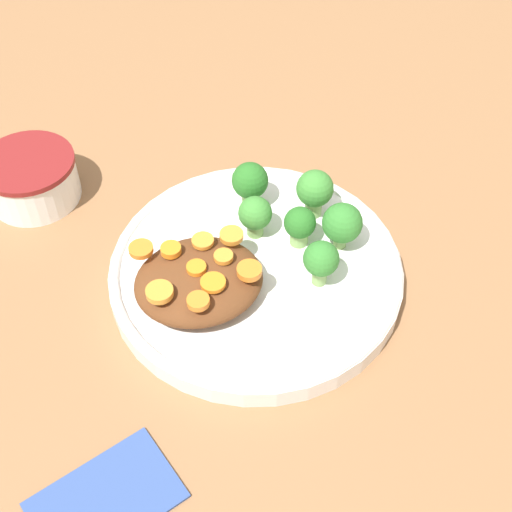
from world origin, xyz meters
The scene contains 21 objects.
ground_plane centered at (0.00, 0.00, 0.00)m, with size 4.00×4.00×0.00m, color #8C603D.
plate centered at (0.00, 0.00, 0.01)m, with size 0.29×0.29×0.03m.
dip_bowl centered at (0.20, -0.19, 0.03)m, with size 0.10×0.10×0.05m.
stew_mound centered at (0.06, 0.01, 0.04)m, with size 0.12×0.11×0.03m, color #5B3319.
broccoli_floret_0 centered at (-0.05, -0.02, 0.05)m, with size 0.03×0.03×0.04m.
broccoli_floret_1 centered at (-0.05, 0.04, 0.05)m, with size 0.03×0.03×0.05m.
broccoli_floret_2 centered at (-0.08, -0.05, 0.05)m, with size 0.04×0.04×0.06m.
broccoli_floret_3 centered at (-0.02, -0.09, 0.05)m, with size 0.04×0.04×0.05m.
broccoli_floret_4 centered at (-0.01, -0.04, 0.05)m, with size 0.03×0.03×0.05m.
broccoli_floret_5 centered at (-0.09, 0.00, 0.05)m, with size 0.04×0.04×0.05m.
carrot_slice_0 centered at (0.06, 0.01, 0.06)m, with size 0.02×0.02×0.00m, color orange.
carrot_slice_1 centered at (0.02, 0.03, 0.06)m, with size 0.02×0.02×0.01m, color orange.
carrot_slice_2 centered at (0.02, -0.01, 0.06)m, with size 0.02×0.02×0.01m, color orange.
carrot_slice_3 centered at (0.10, 0.03, 0.06)m, with size 0.02×0.02×0.01m, color orange.
carrot_slice_4 centered at (0.08, -0.01, 0.06)m, with size 0.02×0.02×0.01m, color orange.
carrot_slice_5 centered at (0.05, 0.04, 0.06)m, with size 0.02×0.02×0.00m, color orange.
carrot_slice_6 centered at (0.03, 0.01, 0.06)m, with size 0.02×0.02×0.00m, color orange.
carrot_slice_7 centered at (0.05, -0.02, 0.06)m, with size 0.02×0.02×0.00m, color orange.
carrot_slice_8 centered at (0.11, -0.02, 0.06)m, with size 0.02×0.02×0.01m, color orange.
carrot_slice_9 centered at (0.07, 0.05, 0.06)m, with size 0.02×0.02×0.01m, color orange.
napkin centered at (0.18, 0.18, 0.00)m, with size 0.13×0.10×0.01m.
Camera 1 is at (0.14, 0.43, 0.55)m, focal length 50.00 mm.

